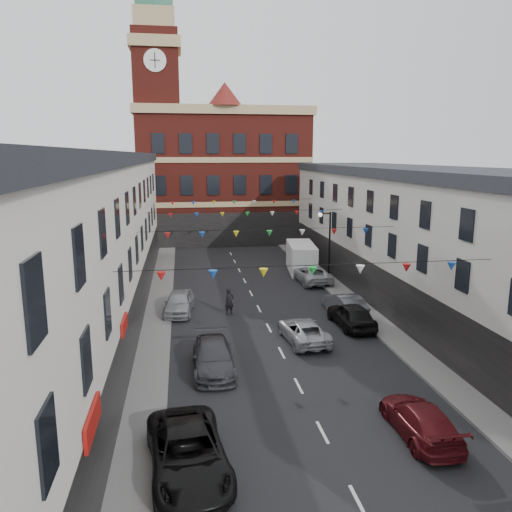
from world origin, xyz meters
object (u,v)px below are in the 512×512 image
car_right_f (311,274)px  car_left_d (213,357)px  street_lamp (327,238)px  car_right_c (420,420)px  car_left_e (179,302)px  moving_car (303,331)px  pedestrian (229,302)px  car_right_e (345,304)px  car_right_d (351,315)px  car_left_c (188,453)px  white_van (301,258)px

car_right_f → car_left_d: bearing=56.8°
street_lamp → car_right_c: street_lamp is taller
street_lamp → car_left_e: size_ratio=1.34×
car_left_e → moving_car: bearing=-35.1°
car_right_f → pedestrian: (-7.66, -7.65, 0.19)m
street_lamp → car_right_e: street_lamp is taller
car_right_d → car_right_e: (0.40, 2.47, -0.06)m
car_right_f → pedestrian: pedestrian is taller
car_right_f → pedestrian: 10.83m
pedestrian → moving_car: bearing=-80.2°
car_left_c → pedestrian: size_ratio=2.99×
car_left_d → car_right_e: bearing=39.8°
car_left_d → car_right_c: (7.41, -7.03, -0.06)m
street_lamp → white_van: 5.46m
car_left_d → car_right_d: car_right_d is taller
street_lamp → car_left_d: bearing=-123.4°
car_right_d → pedestrian: bearing=-29.8°
car_left_e → pedestrian: size_ratio=2.45×
car_right_d → car_right_f: bearing=-95.6°
street_lamp → moving_car: (-4.98, -12.51, -3.26)m
car_left_c → car_right_d: bearing=46.0°
car_right_f → moving_car: car_right_f is taller
white_van → moving_car: bearing=-96.5°
street_lamp → pedestrian: bearing=-141.3°
car_left_c → car_right_d: car_right_d is taller
car_right_f → moving_car: 13.74m
car_left_e → white_van: size_ratio=0.77×
car_right_c → white_van: 27.54m
car_left_d → street_lamp: bearing=57.0°
car_left_c → car_right_c: (8.77, 1.01, -0.10)m
car_right_c → white_van: (2.00, 27.46, 0.63)m
car_left_c → car_left_e: 17.61m
car_right_c → car_right_d: bearing=-96.5°
car_right_e → car_left_d: bearing=32.3°
street_lamp → car_right_f: size_ratio=1.15×
car_right_d → pedestrian: (-7.26, 3.57, 0.13)m
car_right_e → pedestrian: (-7.66, 1.10, 0.19)m
car_left_e → car_right_e: (11.00, -1.93, -0.04)m
car_right_d → moving_car: size_ratio=0.99×
car_left_c → pedestrian: 17.05m
car_left_c → moving_car: size_ratio=1.18×
car_right_d → white_van: white_van is taller
car_right_c → car_right_f: (1.90, 23.43, 0.06)m
car_left_d → pedestrian: (1.65, 8.74, 0.19)m
car_right_f → moving_car: size_ratio=1.12×
street_lamp → moving_car: 13.85m
street_lamp → car_left_d: street_lamp is taller
pedestrian → car_left_d: bearing=-125.0°
car_right_e → pedestrian: 7.74m
moving_car → street_lamp: bearing=-116.5°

